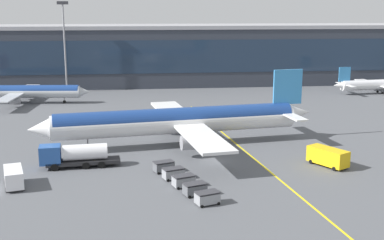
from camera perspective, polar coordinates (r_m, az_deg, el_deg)
name	(u,v)px	position (r m, az deg, el deg)	size (l,w,h in m)	color
ground_plane	(213,161)	(73.77, 2.38, -4.60)	(700.00, 700.00, 0.00)	#515459
apron_lead_in_line	(251,156)	(76.76, 6.56, -3.99)	(0.30, 80.00, 0.01)	yellow
terminal_building	(218,54)	(150.03, 2.97, 7.35)	(193.70, 20.19, 16.80)	#2D333D
main_airliner	(178,121)	(81.34, -1.52, -0.07)	(46.08, 36.85, 11.60)	white
fuel_tanker	(75,155)	(72.32, -12.94, -3.82)	(10.98, 3.46, 3.25)	#232326
lavatory_truck	(327,156)	(73.70, 14.81, -3.88)	(4.88, 6.18, 2.50)	yellow
crew_van	(14,176)	(66.87, -19.24, -5.94)	(3.33, 5.37, 2.30)	white
baggage_cart_0	(207,198)	(57.88, 1.71, -8.64)	(3.00, 2.32, 1.48)	gray
baggage_cart_1	(195,189)	(60.56, 0.32, -7.66)	(3.00, 2.32, 1.48)	#595B60
baggage_cart_2	(184,181)	(63.29, -0.94, -6.76)	(3.00, 2.32, 1.48)	gray
baggage_cart_3	(173,173)	(66.06, -2.10, -5.94)	(3.00, 2.32, 1.48)	gray
baggage_cart_4	(164,166)	(68.87, -3.16, -5.17)	(3.00, 2.32, 1.48)	#595B60
commuter_jet_far	(22,91)	(123.75, -18.40, 3.03)	(31.26, 24.84, 8.23)	#B2B7BC
apron_light_mast_1	(64,40)	(136.80, -14.01, 8.68)	(2.80, 0.50, 23.16)	gray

